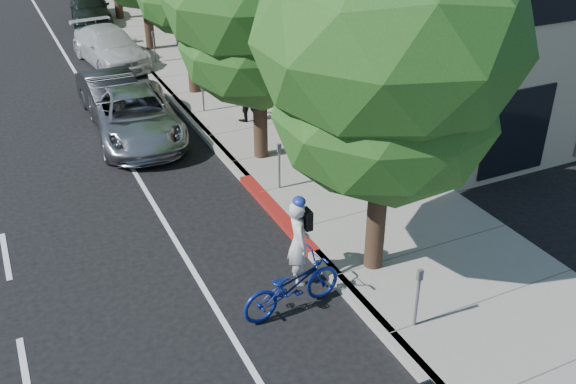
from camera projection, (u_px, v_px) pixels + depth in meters
ground at (294, 235)px, 15.08m from camera, size 120.00×120.00×0.00m
sidewalk at (252, 105)px, 22.23m from camera, size 4.60×56.00×0.15m
curb at (188, 116)px, 21.35m from camera, size 0.30×56.00×0.15m
curb_red_segment at (276, 212)px, 15.83m from camera, size 0.32×4.00×0.15m
street_tree_0 at (390, 45)px, 11.46m from camera, size 5.09×5.09×8.05m
cyclist at (299, 242)px, 13.07m from camera, size 0.60×0.78×1.89m
bicycle at (292, 286)px, 12.43m from camera, size 2.24×1.00×1.14m
silver_suv at (136, 116)px, 19.60m from camera, size 2.78×5.37×1.45m
dark_sedan at (113, 98)px, 20.99m from camera, size 1.69×4.48×1.46m
white_pickup at (110, 47)px, 26.17m from camera, size 2.64×5.18×1.44m
dark_suv_far at (90, 7)px, 31.99m from camera, size 2.39×4.82×1.58m
pedestrian at (245, 95)px, 20.44m from camera, size 0.92×0.77×1.70m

